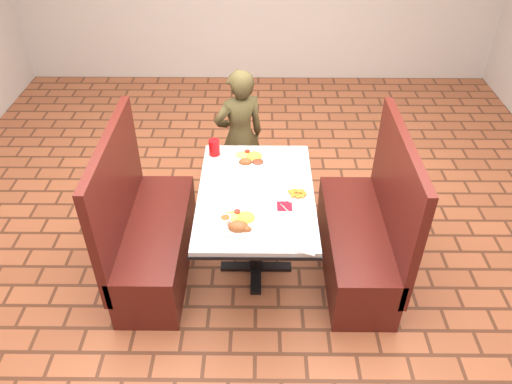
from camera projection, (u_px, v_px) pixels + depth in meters
room at (256, 24)px, 2.74m from camera, size 7.00×7.04×2.82m
dining_table at (256, 203)px, 3.51m from camera, size 0.81×1.21×0.75m
booth_bench_left at (149, 236)px, 3.71m from camera, size 0.47×1.20×1.17m
booth_bench_right at (363, 238)px, 3.70m from camera, size 0.47×1.20×1.17m
diner_person at (240, 137)px, 4.29m from camera, size 0.53×0.45×1.23m
near_dinner_plate at (239, 220)px, 3.16m from camera, size 0.30×0.30×0.09m
far_dinner_plate at (250, 157)px, 3.74m from camera, size 0.29×0.29×0.08m
plantain_plate at (297, 194)px, 3.41m from camera, size 0.19×0.19×0.03m
maroon_napkin at (285, 206)px, 3.32m from camera, size 0.10×0.10×0.00m
spoon_utensil at (286, 209)px, 3.29m from camera, size 0.08×0.12×0.00m
red_tumbler at (214, 147)px, 3.79m from camera, size 0.08×0.08×0.12m
paper_napkin at (303, 245)px, 3.02m from camera, size 0.22×0.19×0.01m
knife_utensil at (239, 221)px, 3.19m from camera, size 0.03×0.18×0.00m
fork_utensil at (239, 228)px, 3.14m from camera, size 0.01×0.14×0.00m
lettuce_shreds at (262, 187)px, 3.49m from camera, size 0.28×0.32×0.00m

